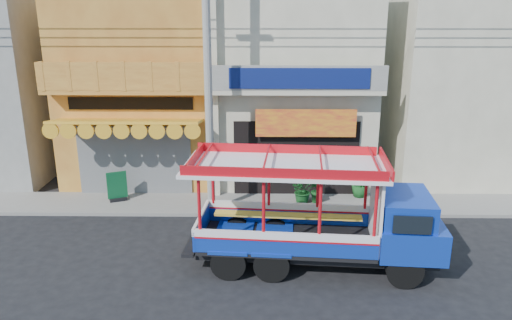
{
  "coord_description": "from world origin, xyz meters",
  "views": [
    {
      "loc": [
        0.74,
        -12.7,
        6.87
      ],
      "look_at": [
        0.55,
        2.5,
        2.19
      ],
      "focal_mm": 35.0,
      "sensor_mm": 36.0,
      "label": 1
    }
  ],
  "objects": [
    {
      "name": "shophouse_left",
      "position": [
        -4.0,
        7.96,
        4.11
      ],
      "size": [
        6.0,
        7.5,
        8.24
      ],
      "color": "#B26A27",
      "rests_on": "ground"
    },
    {
      "name": "ground",
      "position": [
        0.0,
        0.0,
        0.0
      ],
      "size": [
        90.0,
        90.0,
        0.0
      ],
      "primitive_type": "plane",
      "color": "black",
      "rests_on": "ground"
    },
    {
      "name": "potted_plant_c",
      "position": [
        4.37,
        4.69,
        0.67
      ],
      "size": [
        0.67,
        0.67,
        1.1
      ],
      "primitive_type": "imported",
      "rotation": [
        0.0,
        0.0,
        4.63
      ],
      "color": "#17501E",
      "rests_on": "sidewalk"
    },
    {
      "name": "party_pilaster",
      "position": [
        -1.0,
        4.85,
        4.0
      ],
      "size": [
        0.35,
        0.3,
        8.0
      ],
      "primitive_type": "cube",
      "color": "#B8B297",
      "rests_on": "ground"
    },
    {
      "name": "sidewalk",
      "position": [
        0.0,
        4.0,
        0.06
      ],
      "size": [
        30.0,
        2.0,
        0.12
      ],
      "primitive_type": "cube",
      "color": "slate",
      "rests_on": "ground"
    },
    {
      "name": "potted_plant_a",
      "position": [
        2.21,
        4.04,
        0.59
      ],
      "size": [
        1.11,
        1.08,
        0.95
      ],
      "primitive_type": "imported",
      "rotation": [
        0.0,
        0.0,
        0.57
      ],
      "color": "#17501E",
      "rests_on": "sidewalk"
    },
    {
      "name": "filler_building_right",
      "position": [
        9.0,
        8.0,
        3.8
      ],
      "size": [
        6.0,
        6.0,
        7.6
      ],
      "primitive_type": "cube",
      "color": "#B8B297",
      "rests_on": "ground"
    },
    {
      "name": "utility_pole",
      "position": [
        -0.85,
        3.3,
        5.03
      ],
      "size": [
        28.0,
        0.26,
        9.0
      ],
      "color": "gray",
      "rests_on": "ground"
    },
    {
      "name": "potted_plant_b",
      "position": [
        2.69,
        4.09,
        0.6
      ],
      "size": [
        0.56,
        0.63,
        0.96
      ],
      "primitive_type": "imported",
      "rotation": [
        0.0,
        0.0,
        1.87
      ],
      "color": "#17501E",
      "rests_on": "sidewalk"
    },
    {
      "name": "green_sign",
      "position": [
        -4.5,
        4.17,
        0.58
      ],
      "size": [
        0.68,
        0.54,
        1.09
      ],
      "color": "black",
      "rests_on": "sidewalk"
    },
    {
      "name": "shophouse_right",
      "position": [
        2.0,
        7.96,
        4.11
      ],
      "size": [
        6.0,
        6.75,
        8.24
      ],
      "color": "#B8B297",
      "rests_on": "ground"
    },
    {
      "name": "songthaew_truck",
      "position": [
        2.65,
        -0.36,
        1.52
      ],
      "size": [
        6.93,
        2.72,
        3.16
      ],
      "color": "black",
      "rests_on": "ground"
    }
  ]
}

